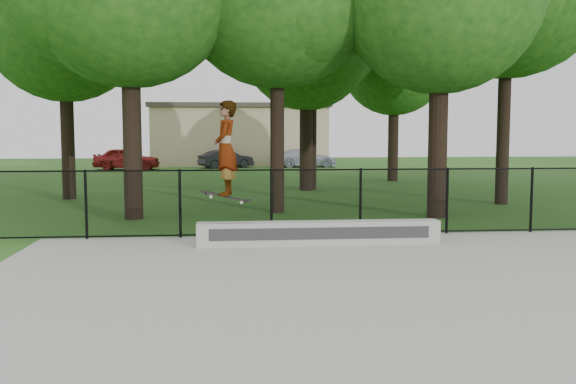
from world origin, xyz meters
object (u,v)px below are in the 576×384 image
(car_a, at_px, (127,159))
(car_c, at_px, (306,158))
(car_b, at_px, (226,159))
(skater_airborne, at_px, (226,150))
(grind_ledge, at_px, (319,233))

(car_a, bearing_deg, car_c, -79.43)
(car_b, bearing_deg, skater_airborne, 155.60)
(grind_ledge, relative_size, car_a, 1.24)
(car_c, bearing_deg, grind_ledge, 171.52)
(grind_ledge, height_order, car_b, car_b)
(car_c, xyz_separation_m, skater_airborne, (-5.29, -29.54, 1.42))
(car_b, relative_size, car_c, 0.84)
(car_b, bearing_deg, car_c, -110.56)
(car_b, xyz_separation_m, car_c, (5.27, 0.35, 0.02))
(car_a, bearing_deg, skater_airborne, -165.30)
(grind_ledge, distance_m, car_c, 29.64)
(car_a, relative_size, car_c, 1.06)
(grind_ledge, bearing_deg, car_a, 106.08)
(skater_airborne, bearing_deg, car_a, 102.38)
(car_c, distance_m, skater_airborne, 30.04)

